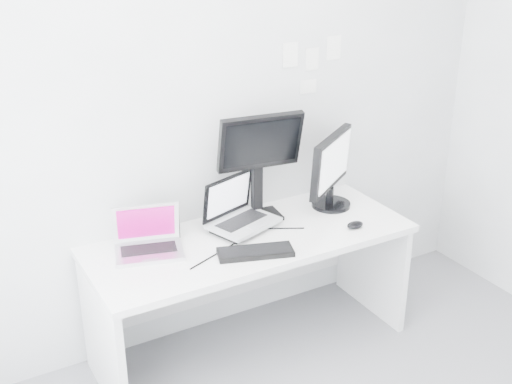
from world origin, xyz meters
TOP-DOWN VIEW (x-y plane):
  - back_wall at (0.00, 1.60)m, footprint 3.60×0.00m
  - desk at (0.00, 1.25)m, footprint 1.80×0.70m
  - macbook at (-0.56, 1.34)m, footprint 0.41×0.35m
  - speaker at (-0.39, 1.47)m, footprint 0.11×0.11m
  - dell_laptop at (0.01, 1.35)m, footprint 0.44×0.39m
  - rear_monitor at (0.16, 1.44)m, footprint 0.50×0.23m
  - samsung_monitor at (0.62, 1.36)m, footprint 0.55×0.48m
  - keyboard at (-0.08, 1.06)m, footprint 0.42×0.26m
  - mouse at (0.56, 1.06)m, footprint 0.11×0.08m
  - wall_note_0 at (0.45, 1.59)m, footprint 0.10×0.00m
  - wall_note_1 at (0.60, 1.59)m, footprint 0.09×0.00m
  - wall_note_2 at (0.75, 1.59)m, footprint 0.10×0.00m
  - wall_note_3 at (0.58, 1.59)m, footprint 0.11×0.00m

SIDE VIEW (x-z plane):
  - desk at x=0.00m, z-range 0.00..0.73m
  - keyboard at x=-0.08m, z-range 0.73..0.76m
  - mouse at x=0.56m, z-range 0.73..0.76m
  - speaker at x=-0.39m, z-range 0.73..0.91m
  - macbook at x=-0.56m, z-range 0.73..0.99m
  - dell_laptop at x=0.01m, z-range 0.73..1.04m
  - samsung_monitor at x=0.62m, z-range 0.73..1.20m
  - rear_monitor at x=0.16m, z-range 0.73..1.38m
  - back_wall at x=0.00m, z-range -0.45..3.15m
  - wall_note_3 at x=0.58m, z-range 1.38..1.46m
  - wall_note_1 at x=0.60m, z-range 1.52..1.65m
  - wall_note_0 at x=0.45m, z-range 1.55..1.69m
  - wall_note_2 at x=0.75m, z-range 1.56..1.70m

